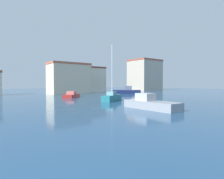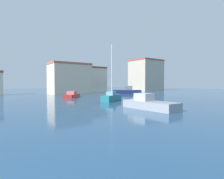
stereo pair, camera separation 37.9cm
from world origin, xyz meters
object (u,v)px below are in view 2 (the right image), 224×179
sailboat_teal_near_pier (112,97)px  motorboat_red_outer_mooring (72,95)px  motorboat_grey_mid_harbor (149,104)px  motorboat_navy_far_left (127,91)px

sailboat_teal_near_pier → motorboat_red_outer_mooring: bearing=99.1°
sailboat_teal_near_pier → motorboat_grey_mid_harbor: 9.88m
motorboat_navy_far_left → motorboat_red_outer_mooring: size_ratio=1.35×
motorboat_red_outer_mooring → motorboat_grey_mid_harbor: size_ratio=0.85×
motorboat_red_outer_mooring → sailboat_teal_near_pier: bearing=-80.9°
sailboat_teal_near_pier → motorboat_red_outer_mooring: 10.86m
motorboat_red_outer_mooring → motorboat_grey_mid_harbor: motorboat_grey_mid_harbor is taller
sailboat_teal_near_pier → motorboat_grey_mid_harbor: (-2.19, -9.63, -0.06)m
motorboat_navy_far_left → motorboat_red_outer_mooring: motorboat_navy_far_left is taller
sailboat_teal_near_pier → motorboat_red_outer_mooring: (-1.72, 10.72, -0.18)m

